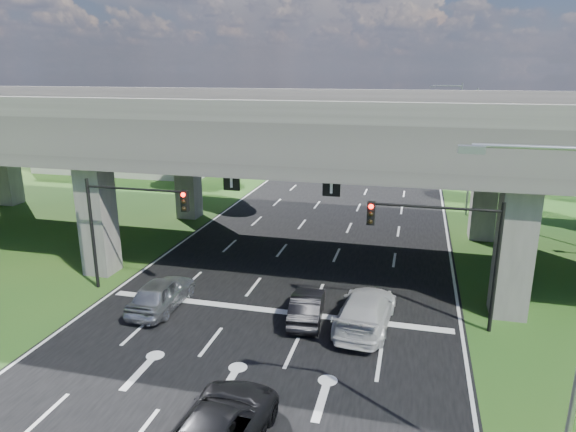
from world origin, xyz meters
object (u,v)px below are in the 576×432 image
at_px(car_silver, 162,293).
at_px(signal_right, 447,240).
at_px(signal_left, 127,216).
at_px(car_white, 366,310).
at_px(streetlight_beyond, 455,123).
at_px(car_dark, 307,307).
at_px(streetlight_near, 571,311).
at_px(streetlight_far, 467,143).
at_px(car_trailing, 219,427).

bearing_deg(car_silver, signal_right, -173.70).
bearing_deg(car_silver, signal_left, -31.55).
bearing_deg(car_silver, car_white, -176.96).
bearing_deg(streetlight_beyond, signal_left, -116.43).
relative_size(signal_left, car_dark, 1.48).
distance_m(signal_right, streetlight_near, 10.33).
height_order(streetlight_far, car_trailing, streetlight_far).
bearing_deg(car_dark, car_silver, -1.49).
relative_size(signal_right, car_dark, 1.48).
bearing_deg(signal_right, streetlight_near, -77.12).
relative_size(streetlight_beyond, car_trailing, 1.83).
xyz_separation_m(signal_right, car_trailing, (-6.86, -9.93, -3.40)).
height_order(car_silver, car_dark, car_silver).
xyz_separation_m(signal_right, car_silver, (-13.18, -1.50, -3.37)).
relative_size(signal_right, streetlight_far, 0.60).
distance_m(streetlight_far, car_silver, 27.00).
xyz_separation_m(streetlight_far, car_dark, (-8.30, -21.00, -5.15)).
relative_size(car_white, car_trailing, 1.02).
xyz_separation_m(signal_left, car_white, (12.35, -0.94, -3.35)).
bearing_deg(car_silver, car_trailing, 126.68).
height_order(signal_right, streetlight_near, streetlight_near).
bearing_deg(streetlight_far, car_dark, -111.56).
bearing_deg(car_silver, streetlight_beyond, -112.57).
height_order(signal_right, streetlight_beyond, streetlight_beyond).
height_order(signal_left, streetlight_near, streetlight_near).
height_order(streetlight_far, car_silver, streetlight_far).
relative_size(streetlight_beyond, car_dark, 2.47).
bearing_deg(streetlight_near, car_dark, 132.67).
xyz_separation_m(signal_left, car_trailing, (8.79, -9.93, -3.40)).
xyz_separation_m(car_silver, car_trailing, (6.32, -8.43, -0.03)).
relative_size(streetlight_near, car_white, 1.79).
relative_size(car_dark, car_trailing, 0.74).
bearing_deg(streetlight_beyond, streetlight_far, -90.00).
relative_size(signal_left, streetlight_far, 0.60).
bearing_deg(streetlight_near, car_silver, 151.36).
distance_m(signal_right, streetlight_far, 20.25).
xyz_separation_m(streetlight_far, car_silver, (-15.46, -21.56, -5.03)).
xyz_separation_m(car_silver, car_dark, (7.16, 0.56, -0.12)).
bearing_deg(signal_right, streetlight_far, 83.53).
height_order(car_dark, car_white, car_white).
height_order(signal_left, car_trailing, signal_left).
relative_size(signal_left, streetlight_beyond, 0.60).
relative_size(car_dark, car_white, 0.73).
bearing_deg(signal_left, car_dark, -5.59).
height_order(streetlight_near, car_white, streetlight_near).
xyz_separation_m(streetlight_near, car_trailing, (-9.13, 0.01, -5.06)).
relative_size(signal_left, car_trailing, 1.10).
bearing_deg(car_trailing, streetlight_near, -175.77).
bearing_deg(streetlight_far, signal_left, -131.78).
distance_m(signal_left, streetlight_near, 20.56).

